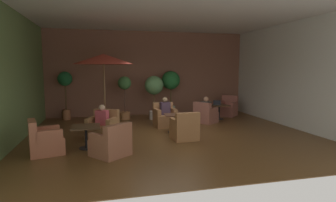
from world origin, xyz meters
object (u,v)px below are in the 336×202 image
armchair_front_left_east (228,108)px  iced_drink_cup (217,103)px  armchair_front_right_north (185,129)px  open_laptop (217,104)px  patron_by_window (206,105)px  armchair_front_right_east (165,118)px  potted_tree_mid_right (154,89)px  patron_with_friend (165,107)px  armchair_front_left_north (205,115)px  potted_tree_right_corner (171,84)px  cafe_table_front_right (174,120)px  patio_umbrella_tall_red (104,60)px  armchair_mid_center_east (111,144)px  cafe_table_front_left (219,108)px  armchair_mid_center_north (45,141)px  potted_tree_left_corner (125,91)px  armchair_mid_center_south (103,129)px  patron_blue_shirt (102,116)px  potted_tree_mid_left (65,85)px  cafe_table_mid_center (86,131)px

armchair_front_left_east → iced_drink_cup: bearing=-141.8°
armchair_front_right_north → open_laptop: (2.35, 2.95, 0.35)m
armchair_front_right_north → patron_by_window: 2.89m
armchair_front_left_east → open_laptop: size_ratio=2.88×
armchair_front_right_east → potted_tree_mid_right: size_ratio=0.47×
patron_by_window → patron_with_friend: 1.81m
armchair_front_left_north → patron_with_friend: (-1.74, -0.36, 0.43)m
armchair_front_right_east → potted_tree_right_corner: (0.82, 2.30, 1.14)m
cafe_table_front_right → patio_umbrella_tall_red: patio_umbrella_tall_red is taller
armchair_front_right_north → armchair_mid_center_east: 2.50m
potted_tree_mid_right → iced_drink_cup: bearing=-12.8°
open_laptop → cafe_table_front_left: bearing=-15.7°
armchair_mid_center_north → potted_tree_left_corner: (2.41, 4.40, 0.86)m
armchair_front_left_east → armchair_mid_center_south: armchair_front_left_east is taller
patio_umbrella_tall_red → potted_tree_mid_right: bearing=30.3°
patron_with_friend → potted_tree_left_corner: bearing=125.2°
potted_tree_right_corner → armchair_front_right_north: bearing=-98.7°
patio_umbrella_tall_red → patron_blue_shirt: (-0.11, -1.76, -1.76)m
potted_tree_mid_left → patron_by_window: bearing=-19.8°
cafe_table_front_right → potted_tree_mid_right: (-0.19, 2.57, 0.87)m
armchair_front_right_east → iced_drink_cup: 2.72m
armchair_mid_center_south → potted_tree_right_corner: bearing=49.9°
armchair_mid_center_south → patron_blue_shirt: patron_blue_shirt is taller
iced_drink_cup → armchair_mid_center_east: bearing=-138.4°
armchair_front_right_east → potted_tree_right_corner: potted_tree_right_corner is taller
cafe_table_front_left → patio_umbrella_tall_red: (-4.78, -0.55, 2.01)m
potted_tree_left_corner → iced_drink_cup: 3.97m
armchair_front_left_east → armchair_front_right_north: size_ratio=1.22×
cafe_table_front_left → patron_blue_shirt: 5.41m
cafe_table_front_left → patron_with_friend: (-2.60, -0.94, 0.26)m
potted_tree_left_corner → patron_by_window: size_ratio=2.96×
cafe_table_mid_center → iced_drink_cup: size_ratio=6.85×
patron_blue_shirt → patron_with_friend: (2.29, 1.36, 0.02)m
patron_blue_shirt → patron_by_window: 4.42m
potted_tree_right_corner → open_laptop: potted_tree_right_corner is taller
potted_tree_mid_right → patron_with_friend: bearing=-86.2°
patron_blue_shirt → patron_by_window: bearing=23.2°
cafe_table_front_left → patron_by_window: size_ratio=1.23×
potted_tree_right_corner → patron_with_friend: size_ratio=3.17×
armchair_front_left_east → cafe_table_mid_center: size_ratio=1.41×
cafe_table_mid_center → potted_tree_left_corner: size_ratio=0.41×
iced_drink_cup → armchair_front_right_north: bearing=-128.3°
armchair_front_left_east → armchair_mid_center_east: (-5.45, -4.75, -0.03)m
armchair_front_right_east → armchair_mid_center_south: (-2.27, -1.36, -0.00)m
patio_umbrella_tall_red → iced_drink_cup: size_ratio=24.44×
cafe_table_front_left → patron_blue_shirt: size_ratio=1.22×
armchair_mid_center_north → potted_tree_mid_right: size_ratio=0.52×
armchair_mid_center_south → armchair_mid_center_north: bearing=-140.6°
armchair_front_left_north → armchair_mid_center_north: (-5.47, -2.88, 0.02)m
patron_by_window → armchair_mid_center_south: bearing=-157.2°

